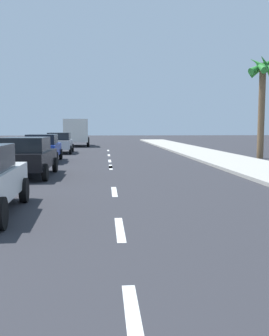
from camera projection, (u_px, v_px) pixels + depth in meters
name	position (u px, v px, depth m)	size (l,w,h in m)	color
ground_plane	(111.00, 173.00, 16.60)	(160.00, 160.00, 0.00)	#2D2D33
sidewalk_strip	(249.00, 165.00, 19.10)	(3.60, 80.00, 0.14)	#B2ADA3
lane_stripe_2	(134.00, 322.00, 3.84)	(0.16, 1.80, 0.01)	white
lane_stripe_3	(120.00, 229.00, 7.37)	(0.16, 1.80, 0.01)	white
lane_stripe_4	(114.00, 192.00, 11.67)	(0.16, 1.80, 0.01)	white
lane_stripe_5	(111.00, 168.00, 18.60)	(0.16, 1.80, 0.01)	white
lane_stripe_6	(111.00, 166.00, 19.25)	(0.16, 1.80, 0.01)	white
lane_stripe_7	(110.00, 161.00, 22.42)	(0.16, 1.80, 0.01)	white
lane_stripe_8	(109.00, 155.00, 27.07)	(0.16, 1.80, 0.01)	white
lane_stripe_9	(108.00, 150.00, 32.68)	(0.16, 1.80, 0.01)	white
parked_car_black	(27.00, 156.00, 15.21)	(1.98, 4.27, 1.57)	black
parked_car_blue	(43.00, 147.00, 21.83)	(2.04, 4.24, 1.57)	#1E389E
parked_car_silver	(60.00, 142.00, 29.20)	(2.07, 4.31, 1.57)	#B7BABF
delivery_truck	(76.00, 132.00, 40.10)	(2.90, 6.34, 2.80)	#23478C
palm_tree_far	(262.00, 80.00, 23.70)	(1.98, 1.78, 6.50)	brown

